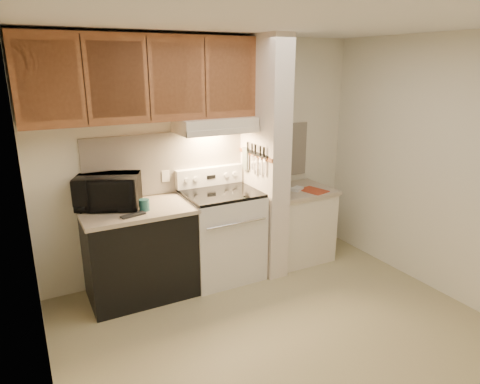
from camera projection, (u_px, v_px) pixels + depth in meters
floor at (280, 330)px, 3.70m from camera, size 3.60×3.60×0.00m
ceiling at (289, 21)px, 2.98m from camera, size 3.60×3.60×0.00m
wall_back at (207, 157)px, 4.61m from camera, size 3.60×2.50×0.02m
wall_left at (30, 234)px, 2.54m from camera, size 0.02×3.00×2.50m
wall_right at (439, 167)px, 4.15m from camera, size 0.02×3.00×2.50m
backsplash at (207, 159)px, 4.61m from camera, size 2.60×0.02×0.63m
range_body at (222, 236)px, 4.55m from camera, size 0.76×0.65×0.92m
oven_window at (235, 243)px, 4.27m from camera, size 0.50×0.01×0.30m
oven_handle at (237, 223)px, 4.17m from camera, size 0.65×0.02×0.02m
cooktop at (221, 193)px, 4.41m from camera, size 0.74×0.64×0.03m
range_backguard at (210, 176)px, 4.62m from camera, size 0.76×0.08×0.20m
range_display at (211, 177)px, 4.58m from camera, size 0.10×0.01×0.04m
range_knob_left_outer at (187, 180)px, 4.45m from camera, size 0.05×0.02×0.05m
range_knob_left_inner at (196, 179)px, 4.50m from camera, size 0.05×0.02×0.05m
range_knob_right_inner at (226, 175)px, 4.66m from camera, size 0.05×0.02×0.05m
range_knob_right_outer at (235, 174)px, 4.71m from camera, size 0.05×0.02×0.05m
dishwasher_front at (140, 254)px, 4.17m from camera, size 1.00×0.63×0.87m
left_countertop at (137, 210)px, 4.04m from camera, size 1.04×0.67×0.04m
spoon_rest at (133, 215)px, 3.82m from camera, size 0.24×0.12×0.02m
teal_jar at (144, 205)px, 3.95m from camera, size 0.10×0.10×0.11m
outlet at (166, 176)px, 4.42m from camera, size 0.08×0.01×0.12m
microwave at (108, 191)px, 4.01m from camera, size 0.67×0.58×0.31m
partition_pillar at (264, 158)px, 4.54m from camera, size 0.22×0.70×2.50m
pillar_trim at (255, 155)px, 4.48m from camera, size 0.01×0.70×0.04m
knife_strip at (257, 154)px, 4.43m from camera, size 0.02×0.42×0.04m
knife_blade_a at (264, 167)px, 4.30m from camera, size 0.01×0.03×0.16m
knife_handle_a at (264, 152)px, 4.27m from camera, size 0.02×0.02×0.10m
knife_blade_b at (260, 166)px, 4.37m from camera, size 0.01×0.04×0.18m
knife_handle_b at (260, 151)px, 4.33m from camera, size 0.02×0.02×0.10m
knife_blade_c at (255, 165)px, 4.46m from camera, size 0.01×0.04×0.20m
knife_handle_c at (255, 149)px, 4.41m from camera, size 0.02×0.02×0.10m
knife_blade_d at (252, 162)px, 4.51m from camera, size 0.01×0.04×0.16m
knife_handle_d at (252, 148)px, 4.47m from camera, size 0.02×0.02×0.10m
knife_blade_e at (248, 161)px, 4.60m from camera, size 0.01×0.04×0.18m
knife_handle_e at (248, 146)px, 4.55m from camera, size 0.02×0.02×0.10m
oven_mitt at (246, 159)px, 4.63m from camera, size 0.03×0.10×0.24m
right_cab_base at (297, 225)px, 4.99m from camera, size 0.70×0.60×0.81m
right_countertop at (298, 190)px, 4.87m from camera, size 0.74×0.64×0.04m
red_folder at (313, 190)px, 4.78m from camera, size 0.28×0.34×0.01m
white_box at (297, 189)px, 4.80m from camera, size 0.16×0.14×0.04m
range_hood at (215, 125)px, 4.32m from camera, size 0.78×0.44×0.15m
hood_lip at (224, 132)px, 4.15m from camera, size 0.78×0.04×0.06m
upper_cabinets at (144, 79)px, 3.91m from camera, size 2.18×0.33×0.77m
cab_door_a at (48, 81)px, 3.41m from camera, size 0.46×0.01×0.63m
cab_gap_a at (84, 80)px, 3.53m from camera, size 0.01×0.01×0.73m
cab_door_b at (117, 80)px, 3.66m from camera, size 0.46×0.01×0.63m
cab_gap_b at (149, 79)px, 3.78m from camera, size 0.01×0.01×0.73m
cab_door_c at (178, 79)px, 3.90m from camera, size 0.46×0.01×0.63m
cab_gap_c at (205, 78)px, 4.02m from camera, size 0.01×0.01×0.73m
cab_door_d at (231, 78)px, 4.14m from camera, size 0.46×0.01×0.63m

